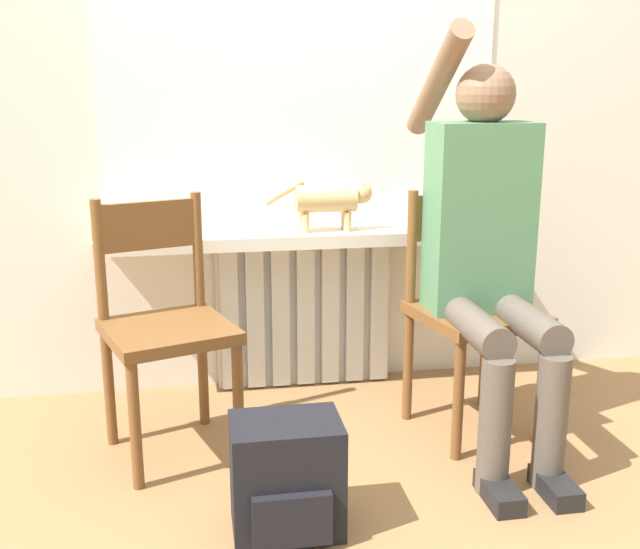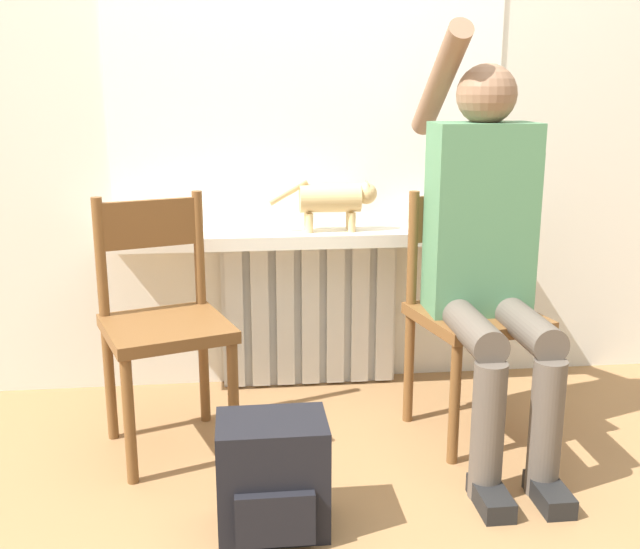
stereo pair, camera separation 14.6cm
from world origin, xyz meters
The scene contains 10 objects.
ground_plane centered at (0.00, 0.00, 0.00)m, with size 12.00×12.00×0.00m, color olive.
wall_with_window centered at (0.00, 1.23, 1.35)m, with size 7.00×0.06×2.70m.
radiator centered at (0.00, 1.15, 0.31)m, with size 0.71×0.08×0.61m.
windowsill centered at (0.00, 1.08, 0.64)m, with size 1.60×0.25×0.05m.
window_glass centered at (0.00, 1.20, 1.21)m, with size 1.53×0.01×1.10m.
chair_left centered at (-0.54, 0.66, 0.45)m, with size 0.49×0.49×0.86m.
chair_right centered at (0.52, 0.66, 0.45)m, with size 0.46×0.46×0.86m.
person centered at (0.53, 0.56, 0.71)m, with size 0.36×0.98×1.41m.
cat centered at (0.09, 1.05, 0.79)m, with size 0.42×0.11×0.21m.
backpack centered at (-0.21, 0.11, 0.16)m, with size 0.30×0.24×0.33m.
Camera 1 is at (-0.43, -1.74, 1.22)m, focal length 42.00 mm.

